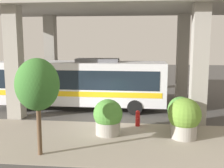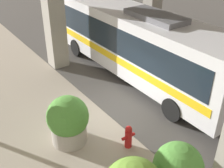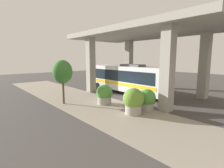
% 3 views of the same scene
% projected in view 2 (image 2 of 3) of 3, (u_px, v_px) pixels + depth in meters
% --- Properties ---
extents(ground_plane, '(80.00, 80.00, 0.00)m').
position_uv_depth(ground_plane, '(107.00, 114.00, 11.91)').
color(ground_plane, '#474442').
rests_on(ground_plane, ground).
extents(sidewalk_strip, '(6.00, 40.00, 0.02)m').
position_uv_depth(sidewalk_strip, '(40.00, 142.00, 10.40)').
color(sidewalk_strip, gray).
rests_on(sidewalk_strip, ground).
extents(bus, '(2.73, 11.75, 3.61)m').
position_uv_depth(bus, '(137.00, 41.00, 13.93)').
color(bus, silver).
rests_on(bus, ground).
extents(fire_hydrant, '(0.54, 0.26, 0.93)m').
position_uv_depth(fire_hydrant, '(128.00, 137.00, 9.96)').
color(fire_hydrant, '#B21919').
rests_on(fire_hydrant, ground).
extents(planter_front, '(1.52, 1.52, 1.88)m').
position_uv_depth(planter_front, '(68.00, 121.00, 10.01)').
color(planter_front, '#9E998E').
rests_on(planter_front, ground).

